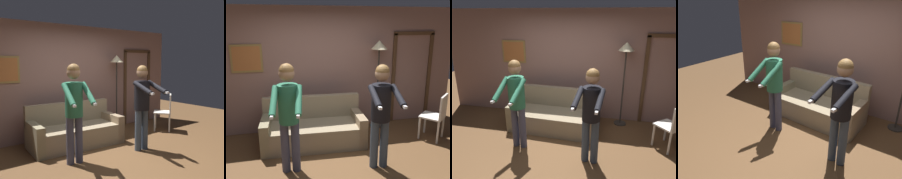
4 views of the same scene
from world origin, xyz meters
The scene contains 5 objects.
ground_plane centered at (0.00, 0.00, 0.00)m, with size 12.00×12.00×0.00m, color brown.
back_wall_assembly centered at (0.02, 1.90, 1.30)m, with size 6.40×0.10×2.60m.
couch centered at (-0.21, 1.15, 0.28)m, with size 1.94×0.95×0.87m.
person_standing_left centered at (-0.68, 0.27, 1.04)m, with size 0.49×0.67×1.72m.
person_standing_right centered at (0.70, 0.07, 1.02)m, with size 0.48×0.72×1.68m.
Camera 4 is at (1.70, -2.59, 2.43)m, focal length 35.00 mm.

